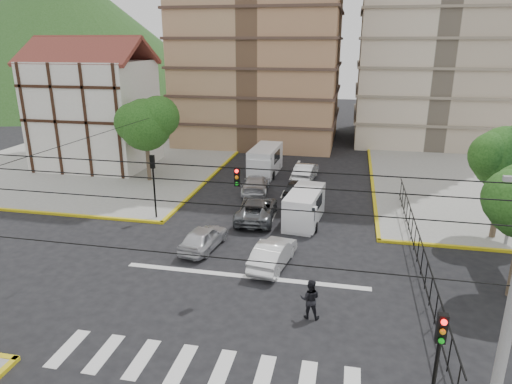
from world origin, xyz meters
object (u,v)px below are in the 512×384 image
(car_silver_front_left, at_px, (203,238))
(pedestrian_crosswalk, at_px, (310,299))
(car_white_front_right, at_px, (273,253))
(traffic_light_se, at_px, (437,358))
(traffic_light_nw, at_px, (153,176))
(van_right_lane, at_px, (304,208))
(van_left_lane, at_px, (265,162))

(car_silver_front_left, distance_m, pedestrian_crosswalk, 8.96)
(car_white_front_right, xyz_separation_m, pedestrian_crosswalk, (2.43, -4.54, 0.20))
(traffic_light_se, height_order, traffic_light_nw, same)
(van_right_lane, xyz_separation_m, car_silver_front_left, (-5.37, -5.14, -0.37))
(traffic_light_se, relative_size, van_right_lane, 0.86)
(traffic_light_se, distance_m, car_silver_front_left, 16.25)
(traffic_light_se, bearing_deg, van_right_lane, 108.19)
(traffic_light_se, xyz_separation_m, car_silver_front_left, (-10.93, 11.78, -2.41))
(van_right_lane, bearing_deg, car_silver_front_left, -129.60)
(van_left_lane, xyz_separation_m, pedestrian_crosswalk, (6.25, -22.14, -0.30))
(traffic_light_nw, relative_size, pedestrian_crosswalk, 2.38)
(car_white_front_right, bearing_deg, traffic_light_se, 130.80)
(van_right_lane, relative_size, car_silver_front_left, 1.23)
(van_right_lane, distance_m, car_white_front_right, 6.50)
(traffic_light_nw, distance_m, car_silver_front_left, 6.50)
(traffic_light_nw, relative_size, car_white_front_right, 1.01)
(van_left_lane, bearing_deg, car_silver_front_left, -89.49)
(traffic_light_nw, bearing_deg, pedestrian_crosswalk, -39.99)
(traffic_light_se, xyz_separation_m, traffic_light_nw, (-15.60, 15.60, 0.00))
(traffic_light_se, height_order, van_left_lane, traffic_light_se)
(traffic_light_nw, bearing_deg, traffic_light_se, -45.00)
(van_right_lane, relative_size, van_left_lane, 0.90)
(pedestrian_crosswalk, bearing_deg, traffic_light_se, 124.54)
(van_right_lane, height_order, van_left_lane, van_left_lane)
(van_left_lane, xyz_separation_m, car_silver_front_left, (-0.57, -16.32, -0.52))
(traffic_light_nw, relative_size, van_right_lane, 0.86)
(traffic_light_nw, distance_m, van_left_lane, 13.69)
(pedestrian_crosswalk, bearing_deg, traffic_light_nw, -40.04)
(car_silver_front_left, xyz_separation_m, pedestrian_crosswalk, (6.82, -5.82, 0.22))
(car_white_front_right, bearing_deg, van_left_lane, -68.84)
(car_silver_front_left, bearing_deg, car_white_front_right, 172.08)
(van_left_lane, relative_size, car_silver_front_left, 1.37)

